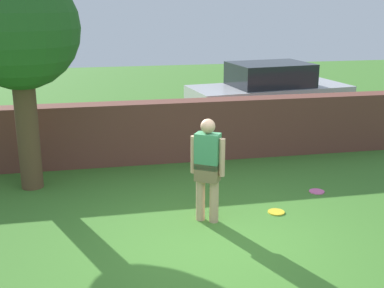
{
  "coord_description": "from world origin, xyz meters",
  "views": [
    {
      "loc": [
        -1.55,
        -6.14,
        3.3
      ],
      "look_at": [
        0.06,
        1.68,
        1.0
      ],
      "focal_mm": 46.95,
      "sensor_mm": 36.0,
      "label": 1
    }
  ],
  "objects_px": {
    "car": "(269,95)",
    "frisbee_pink": "(317,191)",
    "person": "(208,166)",
    "frisbee_yellow": "(276,212)",
    "tree": "(18,32)"
  },
  "relations": [
    {
      "from": "tree",
      "to": "person",
      "type": "distance_m",
      "value": 3.95
    },
    {
      "from": "tree",
      "to": "frisbee_yellow",
      "type": "bearing_deg",
      "value": -26.65
    },
    {
      "from": "frisbee_yellow",
      "to": "frisbee_pink",
      "type": "relative_size",
      "value": 1.0
    },
    {
      "from": "car",
      "to": "frisbee_pink",
      "type": "distance_m",
      "value": 4.84
    },
    {
      "from": "person",
      "to": "car",
      "type": "xyz_separation_m",
      "value": [
        2.98,
        5.48,
        -0.04
      ]
    },
    {
      "from": "person",
      "to": "car",
      "type": "relative_size",
      "value": 0.37
    },
    {
      "from": "person",
      "to": "car",
      "type": "bearing_deg",
      "value": -86.46
    },
    {
      "from": "frisbee_yellow",
      "to": "frisbee_pink",
      "type": "xyz_separation_m",
      "value": [
        1.03,
        0.71,
        0.0
      ]
    },
    {
      "from": "car",
      "to": "frisbee_yellow",
      "type": "relative_size",
      "value": 16.26
    },
    {
      "from": "person",
      "to": "frisbee_yellow",
      "type": "xyz_separation_m",
      "value": [
        1.16,
        0.07,
        -0.89
      ]
    },
    {
      "from": "person",
      "to": "frisbee_pink",
      "type": "relative_size",
      "value": 6.0
    },
    {
      "from": "tree",
      "to": "car",
      "type": "height_order",
      "value": "tree"
    },
    {
      "from": "car",
      "to": "frisbee_pink",
      "type": "bearing_deg",
      "value": -107.14
    },
    {
      "from": "car",
      "to": "frisbee_yellow",
      "type": "bearing_deg",
      "value": -116.27
    },
    {
      "from": "person",
      "to": "frisbee_yellow",
      "type": "height_order",
      "value": "person"
    }
  ]
}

